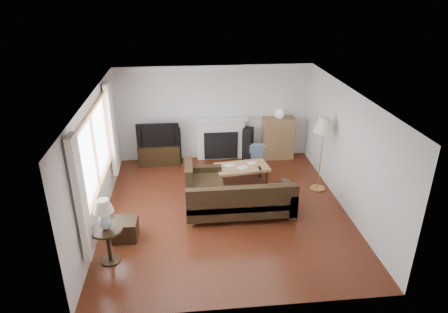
{
  "coord_description": "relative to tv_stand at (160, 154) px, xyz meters",
  "views": [
    {
      "loc": [
        -0.77,
        -7.18,
        4.49
      ],
      "look_at": [
        0.0,
        0.3,
        1.1
      ],
      "focal_mm": 32.0,
      "sensor_mm": 36.0,
      "label": 1
    }
  ],
  "objects": [
    {
      "name": "footstool",
      "position": [
        -0.49,
        -3.28,
        -0.07
      ],
      "size": [
        0.47,
        0.47,
        0.39
      ],
      "primitive_type": "cube",
      "rotation": [
        0.0,
        0.0,
        -0.03
      ],
      "color": "black",
      "rests_on": "ground"
    },
    {
      "name": "room",
      "position": [
        1.47,
        -2.48,
        0.98
      ],
      "size": [
        5.1,
        5.6,
        2.54
      ],
      "color": "#502111",
      "rests_on": "ground"
    },
    {
      "name": "coffee_table",
      "position": [
        1.98,
        -1.39,
        -0.03
      ],
      "size": [
        1.3,
        0.82,
        0.48
      ],
      "primitive_type": "cube",
      "rotation": [
        0.0,
        0.0,
        0.13
      ],
      "color": "#A47A4E",
      "rests_on": "ground"
    },
    {
      "name": "floor_lamp",
      "position": [
        3.69,
        -1.8,
        0.6
      ],
      "size": [
        0.46,
        0.46,
        1.74
      ],
      "primitive_type": "cube",
      "rotation": [
        0.0,
        0.0,
        0.03
      ],
      "color": "#BF8B42",
      "rests_on": "ground"
    },
    {
      "name": "speaker_right",
      "position": [
        2.34,
        0.06,
        0.17
      ],
      "size": [
        0.34,
        0.36,
        0.87
      ],
      "primitive_type": "cube",
      "rotation": [
        0.0,
        0.0,
        -0.42
      ],
      "color": "black",
      "rests_on": "ground"
    },
    {
      "name": "fireplace",
      "position": [
        1.62,
        0.16,
        0.31
      ],
      "size": [
        1.4,
        0.26,
        1.15
      ],
      "primitive_type": "cube",
      "color": "white",
      "rests_on": "room"
    },
    {
      "name": "curtain_near",
      "position": [
        -0.93,
        -4.2,
        1.13
      ],
      "size": [
        0.1,
        0.35,
        2.1
      ],
      "primitive_type": "cube",
      "color": "white",
      "rests_on": "room"
    },
    {
      "name": "bookshelf",
      "position": [
        3.15,
        0.05,
        0.29
      ],
      "size": [
        0.82,
        0.39,
        1.12
      ],
      "primitive_type": "cube",
      "color": "olive",
      "rests_on": "ground"
    },
    {
      "name": "speaker_left",
      "position": [
        0.42,
        0.06,
        0.21
      ],
      "size": [
        0.31,
        0.36,
        0.96
      ],
      "primitive_type": "cube",
      "rotation": [
        0.0,
        0.0,
        0.15
      ],
      "color": "black",
      "rests_on": "ground"
    },
    {
      "name": "sectional_sofa",
      "position": [
        1.75,
        -2.7,
        0.12
      ],
      "size": [
        2.38,
        1.74,
        0.77
      ],
      "primitive_type": "cube",
      "color": "black",
      "rests_on": "ground"
    },
    {
      "name": "television",
      "position": [
        0.0,
        0.0,
        0.58
      ],
      "size": [
        1.07,
        0.14,
        0.62
      ],
      "primitive_type": "imported",
      "color": "black",
      "rests_on": "tv_stand"
    },
    {
      "name": "window",
      "position": [
        -0.98,
        -2.68,
        1.28
      ],
      "size": [
        0.12,
        2.74,
        1.54
      ],
      "primitive_type": "cube",
      "color": "brown",
      "rests_on": "room"
    },
    {
      "name": "table_lamp",
      "position": [
        -0.68,
        -3.94,
        0.67
      ],
      "size": [
        0.34,
        0.34,
        0.54
      ],
      "primitive_type": "cube",
      "color": "silver",
      "rests_on": "side_table"
    },
    {
      "name": "globe_lamp",
      "position": [
        3.15,
        0.05,
        0.98
      ],
      "size": [
        0.25,
        0.25,
        0.25
      ],
      "primitive_type": "sphere",
      "color": "white",
      "rests_on": "bookshelf"
    },
    {
      "name": "tv_stand",
      "position": [
        0.0,
        0.0,
        0.0
      ],
      "size": [
        1.07,
        0.48,
        0.54
      ],
      "primitive_type": "cube",
      "color": "black",
      "rests_on": "ground"
    },
    {
      "name": "curtain_far",
      "position": [
        -0.93,
        -1.16,
        1.13
      ],
      "size": [
        0.1,
        0.35,
        2.1
      ],
      "primitive_type": "cube",
      "color": "white",
      "rests_on": "room"
    },
    {
      "name": "side_table",
      "position": [
        -0.68,
        -3.94,
        0.07
      ],
      "size": [
        0.53,
        0.53,
        0.67
      ],
      "primitive_type": "cube",
      "color": "black",
      "rests_on": "ground"
    }
  ]
}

